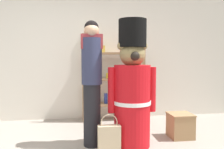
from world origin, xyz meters
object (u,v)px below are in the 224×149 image
merchandise_shelf (112,77)px  shopping_bag (109,138)px  teddy_bear_guard (132,90)px  person_shopper (92,79)px  display_crate (180,125)px

merchandise_shelf → shopping_bag: size_ratio=3.34×
teddy_bear_guard → person_shopper: teddy_bear_guard is taller
teddy_bear_guard → display_crate: (0.82, 0.22, -0.60)m
merchandise_shelf → display_crate: merchandise_shelf is taller
merchandise_shelf → teddy_bear_guard: (0.08, -1.42, -0.05)m
merchandise_shelf → teddy_bear_guard: bearing=-87.0°
person_shopper → shopping_bag: person_shopper is taller
teddy_bear_guard → display_crate: bearing=15.3°
merchandise_shelf → shopping_bag: merchandise_shelf is taller
shopping_bag → display_crate: 1.23m
merchandise_shelf → display_crate: bearing=-53.4°
person_shopper → shopping_bag: (0.21, -0.28, -0.75)m
merchandise_shelf → teddy_bear_guard: teddy_bear_guard is taller
display_crate → teddy_bear_guard: bearing=-164.7°
teddy_bear_guard → display_crate: 1.04m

